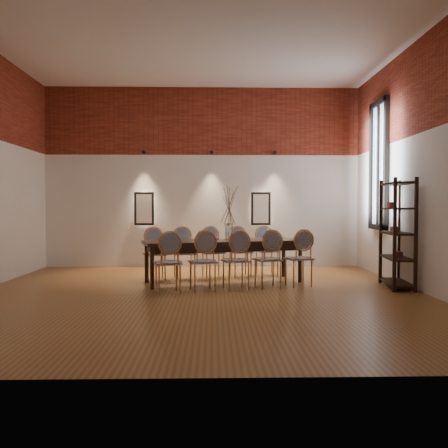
{
  "coord_description": "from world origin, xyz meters",
  "views": [
    {
      "loc": [
        0.22,
        -7.14,
        1.33
      ],
      "look_at": [
        0.41,
        0.8,
        1.05
      ],
      "focal_mm": 38.0,
      "sensor_mm": 36.0,
      "label": 1
    }
  ],
  "objects_px": {
    "chair_near_c": "(236,260)",
    "bowl": "(204,236)",
    "chair_near_e": "(299,258)",
    "dining_table": "(223,261)",
    "chair_near_a": "(168,263)",
    "chair_near_b": "(203,261)",
    "chair_far_d": "(240,252)",
    "chair_far_e": "(267,251)",
    "chair_far_c": "(213,252)",
    "shelving_rack": "(397,233)",
    "chair_near_d": "(268,259)",
    "book": "(210,239)",
    "vase": "(229,232)",
    "chair_far_b": "(184,253)",
    "chair_far_a": "(155,254)"
  },
  "relations": [
    {
      "from": "chair_far_d",
      "to": "bowl",
      "type": "distance_m",
      "value": 1.26
    },
    {
      "from": "chair_far_b",
      "to": "chair_far_e",
      "type": "height_order",
      "value": "same"
    },
    {
      "from": "chair_near_a",
      "to": "chair_near_c",
      "type": "height_order",
      "value": "same"
    },
    {
      "from": "chair_near_d",
      "to": "book",
      "type": "distance_m",
      "value": 1.22
    },
    {
      "from": "chair_near_e",
      "to": "bowl",
      "type": "relative_size",
      "value": 3.92
    },
    {
      "from": "chair_near_d",
      "to": "chair_far_a",
      "type": "distance_m",
      "value": 2.21
    },
    {
      "from": "chair_far_a",
      "to": "chair_far_b",
      "type": "relative_size",
      "value": 1.0
    },
    {
      "from": "chair_far_d",
      "to": "bowl",
      "type": "relative_size",
      "value": 3.92
    },
    {
      "from": "chair_near_c",
      "to": "bowl",
      "type": "distance_m",
      "value": 0.86
    },
    {
      "from": "chair_near_b",
      "to": "chair_far_c",
      "type": "distance_m",
      "value": 1.55
    },
    {
      "from": "chair_far_e",
      "to": "chair_far_c",
      "type": "bearing_deg",
      "value": -0.0
    },
    {
      "from": "chair_near_c",
      "to": "shelving_rack",
      "type": "relative_size",
      "value": 0.52
    },
    {
      "from": "chair_near_a",
      "to": "chair_far_d",
      "type": "height_order",
      "value": "same"
    },
    {
      "from": "chair_far_d",
      "to": "chair_far_e",
      "type": "xyz_separation_m",
      "value": [
        0.54,
        0.14,
        0.0
      ]
    },
    {
      "from": "chair_near_e",
      "to": "chair_far_e",
      "type": "relative_size",
      "value": 1.0
    },
    {
      "from": "dining_table",
      "to": "vase",
      "type": "xyz_separation_m",
      "value": [
        0.1,
        0.03,
        0.53
      ]
    },
    {
      "from": "chair_far_e",
      "to": "vase",
      "type": "bearing_deg",
      "value": 35.81
    },
    {
      "from": "dining_table",
      "to": "chair_near_b",
      "type": "xyz_separation_m",
      "value": [
        -0.35,
        -0.84,
        0.09
      ]
    },
    {
      "from": "chair_far_e",
      "to": "shelving_rack",
      "type": "relative_size",
      "value": 0.52
    },
    {
      "from": "chair_near_d",
      "to": "chair_near_e",
      "type": "height_order",
      "value": "same"
    },
    {
      "from": "chair_near_b",
      "to": "bowl",
      "type": "xyz_separation_m",
      "value": [
        0.0,
        0.7,
        0.37
      ]
    },
    {
      "from": "chair_far_d",
      "to": "shelving_rack",
      "type": "xyz_separation_m",
      "value": [
        2.52,
        -1.42,
        0.43
      ]
    },
    {
      "from": "chair_far_a",
      "to": "shelving_rack",
      "type": "distance_m",
      "value": 4.26
    },
    {
      "from": "chair_near_c",
      "to": "chair_far_e",
      "type": "bearing_deg",
      "value": 52.61
    },
    {
      "from": "dining_table",
      "to": "chair_near_a",
      "type": "relative_size",
      "value": 2.95
    },
    {
      "from": "vase",
      "to": "chair_far_c",
      "type": "bearing_deg",
      "value": 112.88
    },
    {
      "from": "chair_near_e",
      "to": "book",
      "type": "height_order",
      "value": "chair_near_e"
    },
    {
      "from": "chair_near_c",
      "to": "chair_near_e",
      "type": "xyz_separation_m",
      "value": [
        1.07,
        0.28,
        0.0
      ]
    },
    {
      "from": "chair_far_b",
      "to": "chair_near_b",
      "type": "bearing_deg",
      "value": 90.0
    },
    {
      "from": "chair_near_b",
      "to": "chair_near_c",
      "type": "distance_m",
      "value": 0.55
    },
    {
      "from": "chair_near_b",
      "to": "chair_far_e",
      "type": "bearing_deg",
      "value": 41.1
    },
    {
      "from": "chair_near_b",
      "to": "chair_near_d",
      "type": "xyz_separation_m",
      "value": [
        1.07,
        0.28,
        0.0
      ]
    },
    {
      "from": "chair_near_b",
      "to": "vase",
      "type": "height_order",
      "value": "vase"
    },
    {
      "from": "chair_near_e",
      "to": "chair_far_b",
      "type": "relative_size",
      "value": 1.0
    },
    {
      "from": "chair_near_b",
      "to": "chair_far_a",
      "type": "height_order",
      "value": "same"
    },
    {
      "from": "chair_near_d",
      "to": "chair_far_c",
      "type": "bearing_deg",
      "value": 110.91
    },
    {
      "from": "dining_table",
      "to": "chair_far_b",
      "type": "distance_m",
      "value": 0.92
    },
    {
      "from": "vase",
      "to": "book",
      "type": "bearing_deg",
      "value": 160.31
    },
    {
      "from": "chair_far_e",
      "to": "book",
      "type": "bearing_deg",
      "value": 22.17
    },
    {
      "from": "vase",
      "to": "chair_far_a",
      "type": "bearing_deg",
      "value": 163.89
    },
    {
      "from": "chair_far_a",
      "to": "chair_far_c",
      "type": "xyz_separation_m",
      "value": [
        1.07,
        0.28,
        0.0
      ]
    },
    {
      "from": "chair_near_c",
      "to": "chair_far_a",
      "type": "relative_size",
      "value": 1.0
    },
    {
      "from": "chair_near_a",
      "to": "chair_far_a",
      "type": "height_order",
      "value": "same"
    },
    {
      "from": "vase",
      "to": "shelving_rack",
      "type": "height_order",
      "value": "shelving_rack"
    },
    {
      "from": "chair_near_c",
      "to": "chair_far_b",
      "type": "xyz_separation_m",
      "value": [
        -0.91,
        1.26,
        0.0
      ]
    },
    {
      "from": "chair_near_b",
      "to": "chair_near_e",
      "type": "distance_m",
      "value": 1.66
    },
    {
      "from": "chair_near_a",
      "to": "chair_near_d",
      "type": "distance_m",
      "value": 1.66
    },
    {
      "from": "chair_far_e",
      "to": "shelving_rack",
      "type": "distance_m",
      "value": 2.56
    },
    {
      "from": "chair_far_c",
      "to": "shelving_rack",
      "type": "relative_size",
      "value": 0.52
    },
    {
      "from": "chair_far_d",
      "to": "chair_far_e",
      "type": "relative_size",
      "value": 1.0
    }
  ]
}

